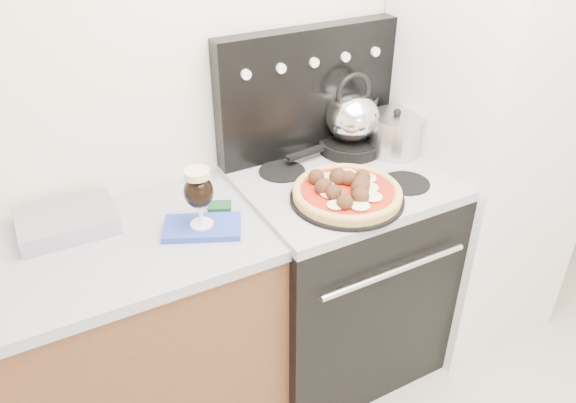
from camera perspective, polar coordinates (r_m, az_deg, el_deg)
room_shell at (r=1.38m, az=23.89°, el=-2.41°), size 3.52×3.01×2.52m
base_cabinet at (r=2.18m, az=-21.69°, el=-15.76°), size 1.45×0.60×0.86m
countertop at (r=1.89m, az=-24.37°, el=-6.38°), size 1.48×0.63×0.04m
stove_body at (r=2.40m, az=4.98°, el=-7.58°), size 0.76×0.65×0.88m
cooktop at (r=2.14m, az=5.54°, el=1.96°), size 0.76×0.65×0.04m
backguard at (r=2.24m, az=1.97°, el=11.09°), size 0.76×0.08×0.50m
fridge at (r=2.53m, az=19.38°, el=6.37°), size 0.64×0.68×1.90m
foil_sheet at (r=1.99m, az=-21.50°, el=-1.89°), size 0.31×0.23×0.06m
oven_mitt at (r=1.88m, az=-8.72°, el=-2.61°), size 0.29×0.24×0.02m
beer_glass at (r=1.82m, az=-9.01°, el=0.38°), size 0.11×0.11×0.21m
pizza_pan at (r=1.99m, az=5.99°, el=0.31°), size 0.50×0.50×0.01m
pizza at (r=1.97m, az=6.05°, el=1.14°), size 0.49×0.49×0.05m
skillet at (r=2.33m, az=6.34°, el=5.72°), size 0.29×0.29×0.05m
tea_kettle at (r=2.27m, az=6.55°, el=8.93°), size 0.24×0.24×0.24m
stock_pot at (r=2.32m, az=10.81°, el=6.64°), size 0.21×0.21×0.15m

